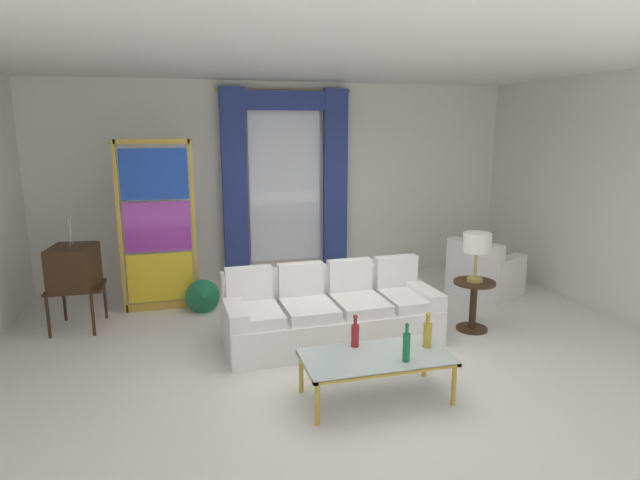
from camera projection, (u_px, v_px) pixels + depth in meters
The scene contains 16 objects.
ground_plane at pixel (343, 355), 5.52m from camera, with size 16.00×16.00×0.00m, color white.
wall_rear at pixel (283, 183), 8.09m from camera, with size 8.00×0.12×3.00m, color white.
wall_right at pixel (603, 194), 6.70m from camera, with size 0.12×7.00×3.00m, color white.
ceiling_slab at pixel (323, 62), 5.63m from camera, with size 8.00×7.60×0.04m, color white.
curtained_window at pixel (286, 168), 7.88m from camera, with size 2.00×0.17×2.70m.
couch_white_long at pixel (330, 313), 5.88m from camera, with size 2.36×0.97×0.86m.
coffee_table at pixel (376, 359), 4.56m from camera, with size 1.29×0.64×0.41m.
bottle_blue_decanter at pixel (427, 333), 4.70m from camera, with size 0.08×0.08×0.32m.
bottle_crystal_tall at pixel (355, 334), 4.71m from camera, with size 0.07×0.07×0.30m.
bottle_amber_squat at pixel (406, 346), 4.41m from camera, with size 0.06×0.06×0.34m.
vintage_tv at pixel (74, 269), 6.12m from camera, with size 0.62×0.65×1.35m.
armchair_white at pixel (483, 274), 7.49m from camera, with size 1.09×1.08×0.80m.
stained_glass_divider at pixel (158, 230), 6.69m from camera, with size 0.95×0.05×2.20m.
peacock_figurine at pixel (203, 298), 6.67m from camera, with size 0.44×0.60×0.50m.
round_side_table at pixel (473, 301), 6.14m from camera, with size 0.48×0.48×0.59m.
table_lamp_brass at pixel (477, 245), 6.00m from camera, with size 0.32×0.32×0.57m.
Camera 1 is at (-1.57, -4.89, 2.35)m, focal length 29.55 mm.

